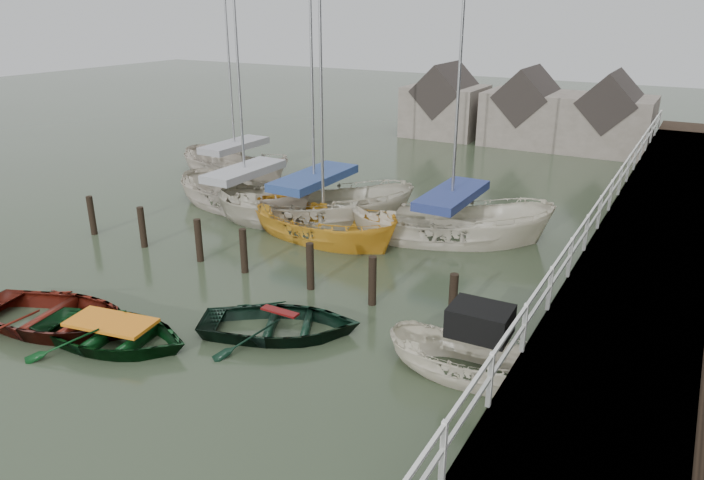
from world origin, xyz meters
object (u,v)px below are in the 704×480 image
Objects in this scene: rowboat_red at (59,328)px; sailboat_e at (237,176)px; sailboat_a at (247,208)px; sailboat_d at (450,237)px; sailboat_c at (324,237)px; rowboat_dkgreen at (281,334)px; sailboat_b at (315,219)px; rowboat_green at (114,344)px; motorboat at (473,372)px.

rowboat_red is 14.87m from sailboat_e.
sailboat_d reaches higher than sailboat_a.
sailboat_c is at bearing 96.79° from sailboat_d.
rowboat_dkgreen is 15.49m from sailboat_e.
sailboat_b is (1.09, 10.23, 0.06)m from rowboat_red.
rowboat_dkgreen is 6.86m from sailboat_c.
sailboat_e is (-11.84, 2.81, -0.01)m from sailboat_d.
rowboat_red reaches higher than rowboat_green.
rowboat_dkgreen is 0.35× the size of sailboat_c.
rowboat_red is 0.41× the size of sailboat_c.
rowboat_red is at bearing -148.60° from sailboat_e.
motorboat is at bearing -120.83° from sailboat_c.
sailboat_c reaches higher than sailboat_a.
rowboat_red is 0.42× the size of sailboat_a.
sailboat_e is (-10.68, 11.22, 0.06)m from rowboat_dkgreen.
sailboat_b is at bearing 49.20° from motorboat.
motorboat is at bearing -110.19° from rowboat_dkgreen.
motorboat is 0.30× the size of sailboat_d.
sailboat_d is at bearing 23.19° from motorboat.
sailboat_d is at bearing -34.53° from rowboat_dkgreen.
sailboat_a is at bearing 11.02° from rowboat_green.
rowboat_dkgreen is 0.36× the size of sailboat_a.
motorboat is at bearing -84.08° from rowboat_red.
sailboat_c is at bearing 50.87° from motorboat.
rowboat_green is 0.42× the size of sailboat_e.
sailboat_a is 4.59m from sailboat_c.
rowboat_red is 1.14× the size of motorboat.
motorboat reaches higher than rowboat_green.
rowboat_red is 12.60m from sailboat_d.
motorboat reaches higher than rowboat_red.
sailboat_b reaches higher than sailboat_a.
sailboat_d reaches higher than sailboat_e.
motorboat is at bearing -115.41° from sailboat_e.
sailboat_a is 0.97× the size of sailboat_c.
sailboat_a is at bearing 67.19° from sailboat_b.
sailboat_b is 1.12× the size of sailboat_c.
rowboat_red is at bearing 171.83° from sailboat_c.
motorboat is 0.32× the size of sailboat_b.
sailboat_c is at bearing -99.50° from sailboat_a.
sailboat_d is (1.16, 8.40, 0.06)m from rowboat_dkgreen.
sailboat_e is (-7.96, 4.91, 0.04)m from sailboat_c.
rowboat_green is 8.71m from sailboat_c.
sailboat_b is at bearing -6.18° from rowboat_green.
motorboat is at bearing -176.84° from sailboat_d.
sailboat_b is (3.17, 0.12, 0.00)m from sailboat_a.
sailboat_c is (-2.71, 6.30, 0.02)m from rowboat_dkgreen.
sailboat_a is 0.87× the size of sailboat_b.
rowboat_green is 1.00× the size of motorboat.
rowboat_green is (1.85, 0.15, 0.00)m from rowboat_red.
sailboat_e reaches higher than motorboat.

